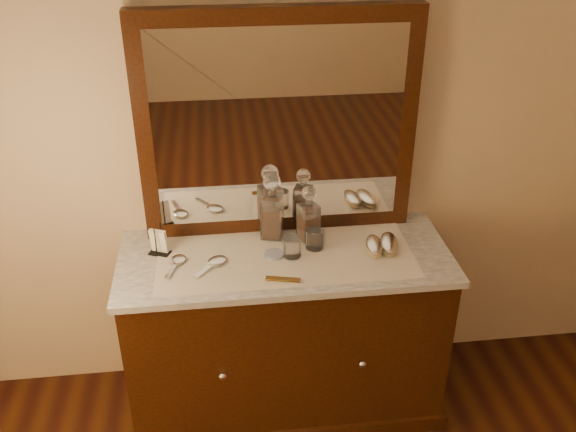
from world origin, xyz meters
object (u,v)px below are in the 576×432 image
object	(u,v)px
mirror_frame	(278,126)
napkin_rack	(159,243)
comb	(283,279)
hand_mirror_inner	(215,263)
hand_mirror_outer	(177,262)
pin_dish	(274,254)
brush_near	(374,246)
decanter_left	(272,212)
decanter_right	(308,219)
dresser_cabinet	(285,334)
brush_far	(389,244)

from	to	relation	value
mirror_frame	napkin_rack	size ratio (longest dim) A/B	8.68
mirror_frame	comb	xyz separation A→B (m)	(-0.03, -0.44, -0.49)
hand_mirror_inner	hand_mirror_outer	bearing A→B (deg)	170.52
pin_dish	comb	xyz separation A→B (m)	(0.02, -0.18, -0.00)
comb	napkin_rack	size ratio (longest dim) A/B	1.03
brush_near	hand_mirror_outer	bearing A→B (deg)	179.69
hand_mirror_inner	decanter_left	bearing A→B (deg)	37.57
brush_near	decanter_right	bearing A→B (deg)	152.80
napkin_rack	brush_near	distance (m)	0.93
decanter_left	decanter_right	distance (m)	0.16
comb	brush_near	distance (m)	0.45
brush_near	decanter_left	bearing A→B (deg)	156.98
mirror_frame	pin_dish	bearing A→B (deg)	-100.98
dresser_cabinet	mirror_frame	bearing A→B (deg)	90.00
napkin_rack	hand_mirror_outer	distance (m)	0.13
decanter_right	brush_far	bearing A→B (deg)	-21.17
hand_mirror_outer	hand_mirror_inner	world-z (taller)	same
brush_far	hand_mirror_inner	size ratio (longest dim) A/B	1.03
pin_dish	napkin_rack	distance (m)	0.50
dresser_cabinet	brush_near	xyz separation A→B (m)	(0.39, -0.02, 0.47)
mirror_frame	decanter_left	world-z (taller)	mirror_frame
mirror_frame	decanter_left	xyz separation A→B (m)	(-0.04, -0.08, -0.38)
hand_mirror_outer	brush_far	bearing A→B (deg)	0.19
dresser_cabinet	mirror_frame	world-z (taller)	mirror_frame
mirror_frame	hand_mirror_outer	distance (m)	0.72
decanter_right	napkin_rack	bearing A→B (deg)	-176.48
brush_far	hand_mirror_outer	xyz separation A→B (m)	(-0.92, -0.00, -0.02)
dresser_cabinet	napkin_rack	distance (m)	0.74
dresser_cabinet	napkin_rack	world-z (taller)	napkin_rack
mirror_frame	comb	size ratio (longest dim) A/B	8.46
comb	hand_mirror_inner	bearing A→B (deg)	164.90
dresser_cabinet	brush_near	world-z (taller)	brush_near
comb	hand_mirror_outer	bearing A→B (deg)	171.42
comb	decanter_left	size ratio (longest dim) A/B	0.45
pin_dish	dresser_cabinet	bearing A→B (deg)	8.08
decanter_left	dresser_cabinet	bearing A→B (deg)	-76.33
dresser_cabinet	hand_mirror_outer	distance (m)	0.65
comb	hand_mirror_inner	world-z (taller)	hand_mirror_inner
mirror_frame	decanter_right	size ratio (longest dim) A/B	4.54
mirror_frame	hand_mirror_outer	size ratio (longest dim) A/B	6.41
dresser_cabinet	brush_far	world-z (taller)	brush_far
decanter_left	napkin_rack	bearing A→B (deg)	-170.53
brush_far	decanter_left	bearing A→B (deg)	160.67
pin_dish	brush_far	distance (m)	0.51
napkin_rack	decanter_right	world-z (taller)	decanter_right
hand_mirror_inner	comb	bearing A→B (deg)	-28.57
pin_dish	brush_far	bearing A→B (deg)	-0.62
dresser_cabinet	mirror_frame	size ratio (longest dim) A/B	1.17
hand_mirror_outer	hand_mirror_inner	xyz separation A→B (m)	(0.16, -0.03, 0.00)
pin_dish	brush_near	size ratio (longest dim) A/B	0.47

